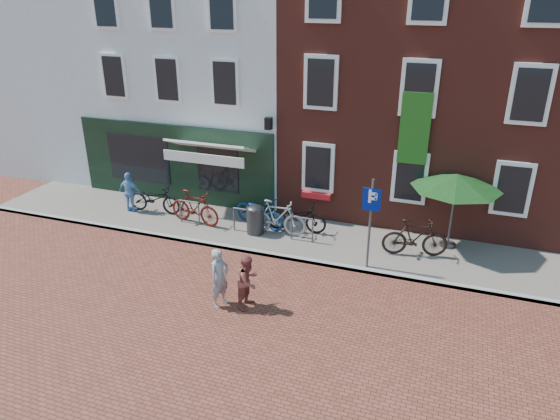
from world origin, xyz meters
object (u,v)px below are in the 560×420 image
(bicycle_5, at_px, (415,238))
(cafe_person, at_px, (130,192))
(parking_sign, at_px, (371,212))
(bicycle_1, at_px, (195,207))
(parasol, at_px, (457,178))
(bicycle_2, at_px, (259,211))
(bicycle_4, at_px, (296,217))
(woman, at_px, (220,278))
(boy, at_px, (248,281))
(bicycle_0, at_px, (154,198))
(bicycle_3, at_px, (277,218))
(litter_bin, at_px, (255,218))

(bicycle_5, bearing_deg, cafe_person, 76.79)
(parking_sign, distance_m, cafe_person, 8.91)
(cafe_person, bearing_deg, bicycle_1, 175.03)
(bicycle_5, bearing_deg, parasol, -56.89)
(bicycle_2, distance_m, bicycle_4, 1.31)
(parking_sign, height_order, bicycle_4, parking_sign)
(bicycle_1, bearing_deg, bicycle_5, -80.03)
(woman, bearing_deg, boy, -55.85)
(bicycle_0, relative_size, bicycle_1, 1.03)
(bicycle_2, height_order, bicycle_4, same)
(bicycle_0, distance_m, bicycle_3, 4.73)
(parking_sign, relative_size, bicycle_0, 1.34)
(parasol, bearing_deg, bicycle_4, -172.97)
(parking_sign, height_order, bicycle_2, parking_sign)
(bicycle_1, relative_size, bicycle_5, 1.00)
(woman, bearing_deg, bicycle_4, 10.81)
(boy, bearing_deg, bicycle_1, 54.96)
(litter_bin, distance_m, bicycle_5, 5.07)
(woman, relative_size, boy, 1.11)
(parasol, bearing_deg, litter_bin, -169.13)
(bicycle_0, xyz_separation_m, bicycle_3, (4.73, -0.22, 0.06))
(bicycle_3, relative_size, bicycle_5, 1.00)
(boy, height_order, bicycle_0, boy)
(woman, bearing_deg, bicycle_0, 64.46)
(bicycle_4, bearing_deg, bicycle_5, -101.24)
(bicycle_2, bearing_deg, parasol, -66.03)
(bicycle_3, height_order, bicycle_4, bicycle_3)
(bicycle_0, xyz_separation_m, bicycle_5, (9.10, -0.21, 0.06))
(bicycle_0, height_order, bicycle_3, bicycle_3)
(cafe_person, bearing_deg, bicycle_3, 178.37)
(litter_bin, relative_size, cafe_person, 0.71)
(woman, height_order, bicycle_4, woman)
(litter_bin, height_order, woman, woman)
(bicycle_2, distance_m, bicycle_3, 0.88)
(cafe_person, xyz_separation_m, bicycle_2, (4.82, 0.39, -0.20))
(litter_bin, height_order, parking_sign, parking_sign)
(bicycle_4, bearing_deg, bicycle_1, 93.71)
(woman, bearing_deg, cafe_person, 70.52)
(boy, distance_m, bicycle_4, 4.40)
(litter_bin, bearing_deg, bicycle_5, 1.89)
(woman, relative_size, bicycle_0, 0.79)
(litter_bin, distance_m, bicycle_3, 0.72)
(bicycle_2, distance_m, bicycle_5, 5.16)
(woman, distance_m, cafe_person, 6.99)
(bicycle_3, height_order, bicycle_5, same)
(parasol, bearing_deg, bicycle_5, -133.76)
(bicycle_0, xyz_separation_m, bicycle_4, (5.26, 0.19, 0.00))
(litter_bin, relative_size, bicycle_3, 0.54)
(cafe_person, bearing_deg, parking_sign, 170.87)
(boy, height_order, cafe_person, cafe_person)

